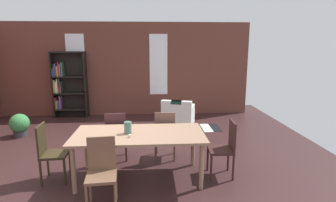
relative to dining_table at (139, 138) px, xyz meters
The scene contains 16 objects.
ground_plane 1.25m from the dining_table, 139.91° to the left, with size 9.39×9.39×0.00m, color #341D1D.
back_wall_brick 4.47m from the dining_table, 100.37° to the left, with size 8.16×0.12×2.86m, color brown.
window_pane_0 4.82m from the dining_table, 115.62° to the left, with size 0.55×0.02×1.86m, color white.
window_pane_1 4.38m from the dining_table, 83.87° to the left, with size 0.55×0.02×1.86m, color white.
dining_table is the anchor object (origin of this frame).
vase_on_table 0.24m from the dining_table, behind, with size 0.12×0.12×0.19m, color #4C7266.
tealight_candle_0 0.26m from the dining_table, 122.72° to the right, with size 0.04×0.04×0.05m, color silver.
dining_chair_near_left 0.91m from the dining_table, 122.60° to the right, with size 0.43×0.43×0.95m.
dining_chair_far_right 0.90m from the dining_table, 58.11° to the left, with size 0.43×0.43×0.95m.
dining_chair_head_left 1.44m from the dining_table, behind, with size 0.42×0.42×0.95m.
dining_chair_head_right 1.44m from the dining_table, ahead, with size 0.42×0.42×0.95m.
dining_chair_far_left 0.90m from the dining_table, 121.85° to the left, with size 0.44×0.44×0.95m.
bookshelf_tall 4.72m from the dining_table, 119.44° to the left, with size 1.00×0.29×1.99m.
armchair_white 3.11m from the dining_table, 72.13° to the left, with size 0.99×0.99×0.75m.
potted_plant_by_shelf 3.79m from the dining_table, 142.01° to the left, with size 0.46×0.46×0.55m.
striped_rug 3.01m from the dining_table, 65.85° to the left, with size 1.67×0.73×0.01m.
Camera 1 is at (0.99, -4.89, 2.17)m, focal length 29.11 mm.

